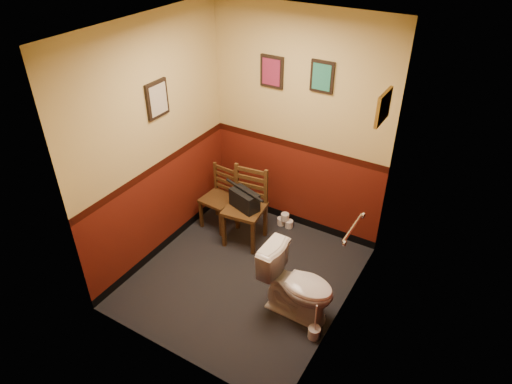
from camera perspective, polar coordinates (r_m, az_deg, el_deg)
floor at (r=5.21m, az=-1.43°, el=-10.54°), size 2.20×2.40×0.00m
ceiling at (r=3.86m, az=-2.02°, el=19.69°), size 2.20×2.40×0.00m
wall_back at (r=5.31m, az=5.30°, el=8.03°), size 2.20×0.00×2.70m
wall_front at (r=3.61m, az=-11.92°, el=-6.26°), size 2.20×0.00×2.70m
wall_left at (r=4.99m, az=-12.49°, el=5.57°), size 0.00×2.40×2.70m
wall_right at (r=3.99m, az=11.82°, el=-1.96°), size 0.00×2.40×2.70m
grab_bar at (r=4.43m, az=12.01°, el=-4.44°), size 0.05×0.56×0.06m
framed_print_back_a at (r=5.22m, az=1.99°, el=14.79°), size 0.28×0.04×0.36m
framed_print_back_b at (r=4.95m, az=8.26°, el=14.07°), size 0.26×0.04×0.34m
framed_print_left at (r=4.83m, az=-12.23°, el=11.25°), size 0.04×0.30×0.38m
framed_print_right at (r=4.18m, az=15.62°, el=10.18°), size 0.04×0.34×0.28m
toilet at (r=4.61m, az=5.24°, el=-11.48°), size 0.77×0.44×0.75m
toilet_brush at (r=4.63m, az=7.29°, el=-16.96°), size 0.12×0.12×0.43m
chair_left at (r=5.75m, az=-4.54°, el=-0.72°), size 0.40×0.40×0.80m
chair_right at (r=5.43m, az=-1.24°, el=-1.89°), size 0.50×0.50×0.95m
handbag at (r=5.32m, az=-1.45°, el=-0.96°), size 0.40×0.28×0.26m
tp_stack at (r=5.88m, az=3.65°, el=-3.60°), size 0.22×0.11×0.19m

